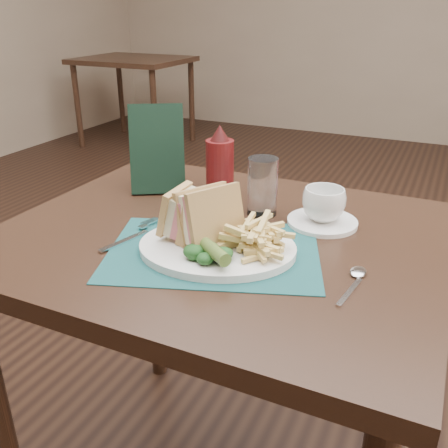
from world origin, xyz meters
name	(u,v)px	position (x,y,z in m)	size (l,w,h in m)	color
floor	(282,370)	(0.00, 0.00, 0.00)	(7.00, 7.00, 0.00)	black
wall_back	(404,141)	(0.00, 3.50, 0.00)	(6.00, 6.00, 0.00)	gray
table_main	(221,373)	(0.00, -0.50, 0.38)	(0.90, 0.75, 0.75)	black
table_bg_left	(136,102)	(-2.20, 2.37, 0.38)	(0.90, 0.75, 0.75)	black
placemat	(213,251)	(0.03, -0.59, 0.75)	(0.40, 0.29, 0.00)	#164748
plate	(217,248)	(0.03, -0.59, 0.76)	(0.30, 0.24, 0.01)	white
sandwich_half_a	(175,211)	(-0.06, -0.58, 0.82)	(0.06, 0.10, 0.09)	tan
sandwich_half_b	(204,211)	(0.00, -0.58, 0.82)	(0.06, 0.11, 0.10)	tan
kale_garnish	(207,253)	(0.04, -0.65, 0.78)	(0.11, 0.08, 0.03)	#143916
pickle_spear	(210,248)	(0.05, -0.65, 0.79)	(0.02, 0.02, 0.12)	#456125
fries_pile	(252,233)	(0.10, -0.58, 0.80)	(0.18, 0.20, 0.06)	#D9BC6C
fork	(133,233)	(-0.15, -0.60, 0.76)	(0.03, 0.17, 0.01)	silver
spoon	(353,283)	(0.30, -0.60, 0.76)	(0.03, 0.15, 0.01)	silver
saucer	(322,222)	(0.18, -0.38, 0.76)	(0.15, 0.15, 0.01)	white
coffee_cup	(324,204)	(0.18, -0.38, 0.80)	(0.09, 0.09, 0.07)	white
drinking_glass	(262,187)	(0.04, -0.38, 0.81)	(0.07, 0.07, 0.13)	white
ketchup_bottle	(220,165)	(-0.07, -0.35, 0.84)	(0.07, 0.07, 0.19)	#4F0D0E
check_presenter	(157,149)	(-0.25, -0.34, 0.86)	(0.13, 0.01, 0.22)	black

